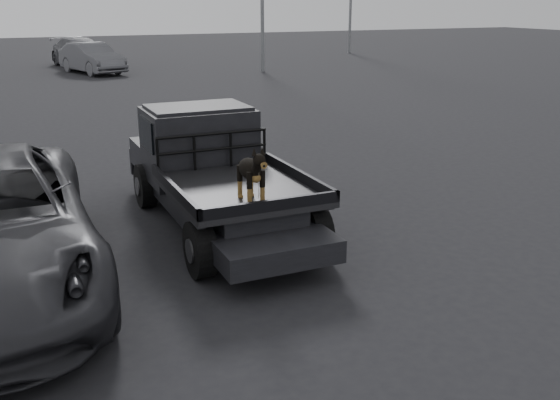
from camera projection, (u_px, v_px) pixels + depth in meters
name	position (u px, v px, depth m)	size (l,w,h in m)	color
ground	(281.00, 279.00, 8.10)	(120.00, 120.00, 0.00)	black
flatbed_ute	(218.00, 199.00, 9.85)	(2.00, 5.40, 0.92)	black
ute_cab	(198.00, 132.00, 10.40)	(1.72, 1.30, 0.88)	black
headache_rack	(213.00, 151.00, 9.80)	(1.80, 0.08, 0.55)	black
dog	(251.00, 174.00, 8.16)	(0.32, 0.60, 0.74)	black
distant_car_a	(92.00, 58.00, 30.58)	(1.56, 4.47, 1.47)	#535458
distant_car_b	(80.00, 52.00, 33.56)	(2.14, 5.27, 1.53)	#4E4F54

